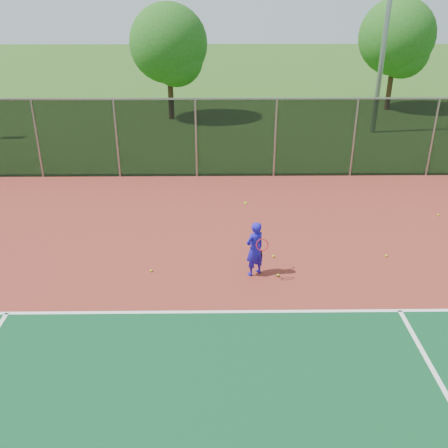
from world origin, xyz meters
name	(u,v)px	position (x,y,z in m)	size (l,w,h in m)	color
ground	(342,414)	(0.00, 0.00, 0.00)	(120.00, 120.00, 0.00)	#274F16
court_apron	(321,340)	(0.00, 2.00, 0.01)	(30.00, 20.00, 0.02)	maroon
fence_back	(275,137)	(0.00, 12.00, 1.56)	(30.00, 0.06, 3.03)	black
tennis_player	(255,249)	(-1.24, 4.67, 0.76)	(0.64, 0.71, 1.99)	#1D13B2
practice_ball_0	(278,275)	(-0.64, 4.54, 0.06)	(0.07, 0.07, 0.07)	#C0CA17
practice_ball_2	(273,256)	(-0.66, 5.53, 0.06)	(0.07, 0.07, 0.07)	#C0CA17
practice_ball_3	(386,256)	(2.46, 5.53, 0.06)	(0.07, 0.07, 0.07)	#C0CA17
practice_ball_4	(151,271)	(-3.93, 4.80, 0.06)	(0.07, 0.07, 0.07)	#C0CA17
practice_ball_5	(438,215)	(4.96, 8.19, 0.06)	(0.07, 0.07, 0.07)	#C0CA17
tree_back_left	(170,47)	(-4.67, 21.28, 3.79)	(4.12, 4.12, 6.05)	#341D13
tree_back_mid	(398,40)	(8.07, 23.42, 3.93)	(4.26, 4.26, 6.26)	#341D13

